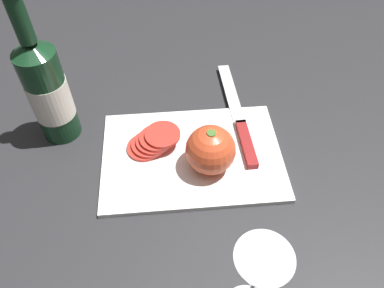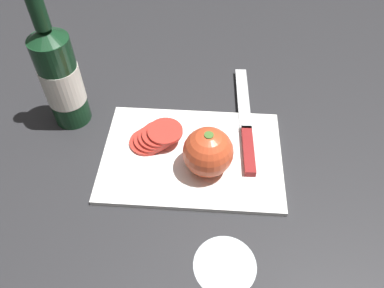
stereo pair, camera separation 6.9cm
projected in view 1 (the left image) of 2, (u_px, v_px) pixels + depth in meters
ground_plane at (159, 172)px, 0.70m from camera, size 3.00×3.00×0.00m
cutting_board at (192, 156)px, 0.72m from camera, size 0.34×0.24×0.01m
wine_bottle at (48, 91)px, 0.68m from camera, size 0.08×0.08×0.31m
wine_glass at (258, 276)px, 0.45m from camera, size 0.07×0.07×0.18m
whole_tomato at (210, 149)px, 0.66m from camera, size 0.09×0.09×0.09m
knife at (242, 130)px, 0.75m from camera, size 0.03×0.31×0.01m
tomato_slice_stack_near at (153, 141)px, 0.71m from camera, size 0.10×0.08×0.03m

